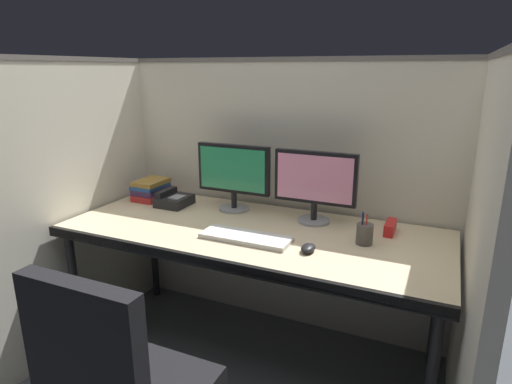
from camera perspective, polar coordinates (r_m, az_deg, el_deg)
name	(u,v)px	position (r m, az deg, el deg)	size (l,w,h in m)	color
cubicle_partition_rear	(284,196)	(2.54, 3.67, -0.60)	(2.21, 0.06, 1.57)	beige
cubicle_partition_left	(86,201)	(2.63, -21.59, -1.10)	(0.06, 1.41, 1.57)	beige
cubicle_partition_right	(475,263)	(1.88, 26.97, -8.41)	(0.06, 1.41, 1.57)	beige
desk	(251,239)	(2.17, -0.68, -6.24)	(1.90, 0.80, 0.74)	beige
monitor_left	(233,173)	(2.40, -3.00, 2.54)	(0.43, 0.17, 0.37)	gray
monitor_right	(315,182)	(2.22, 7.79, 1.31)	(0.43, 0.17, 0.37)	gray
keyboard_main	(246,237)	(2.03, -1.36, -6.01)	(0.43, 0.15, 0.02)	silver
computer_mouse	(308,248)	(1.92, 6.92, -7.35)	(0.06, 0.10, 0.04)	black
desk_phone	(174,200)	(2.57, -10.84, -1.01)	(0.17, 0.19, 0.09)	black
book_stack	(151,189)	(2.72, -13.72, 0.35)	(0.16, 0.23, 0.12)	#B22626
pen_cup	(365,234)	(2.03, 14.16, -5.39)	(0.08, 0.08, 0.15)	#4C4742
red_stapler	(390,227)	(2.21, 17.31, -4.49)	(0.04, 0.15, 0.06)	red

